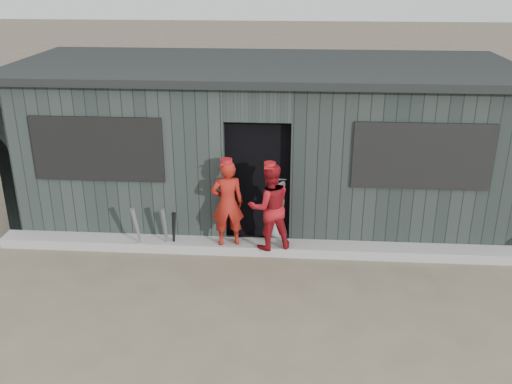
# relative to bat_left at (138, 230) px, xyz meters

# --- Properties ---
(ground) EXTENTS (80.00, 80.00, 0.00)m
(ground) POSITION_rel_bat_left_xyz_m (1.79, -1.64, -0.39)
(ground) COLOR brown
(ground) RESTS_ON ground
(curb) EXTENTS (8.00, 0.36, 0.15)m
(curb) POSITION_rel_bat_left_xyz_m (1.79, 0.18, -0.32)
(curb) COLOR #959691
(curb) RESTS_ON ground
(bat_left) EXTENTS (0.14, 0.27, 0.79)m
(bat_left) POSITION_rel_bat_left_xyz_m (0.00, 0.00, 0.00)
(bat_left) COLOR #929199
(bat_left) RESTS_ON ground
(bat_mid) EXTENTS (0.12, 0.17, 0.73)m
(bat_mid) POSITION_rel_bat_left_xyz_m (0.41, 0.09, -0.03)
(bat_mid) COLOR gray
(bat_mid) RESTS_ON ground
(bat_right) EXTENTS (0.15, 0.24, 0.68)m
(bat_right) POSITION_rel_bat_left_xyz_m (0.53, 0.10, -0.05)
(bat_right) COLOR black
(bat_right) RESTS_ON ground
(player_red_left) EXTENTS (0.55, 0.42, 1.34)m
(player_red_left) POSITION_rel_bat_left_xyz_m (1.36, 0.12, 0.43)
(player_red_left) COLOR maroon
(player_red_left) RESTS_ON curb
(player_red_right) EXTENTS (0.77, 0.68, 1.33)m
(player_red_right) POSITION_rel_bat_left_xyz_m (2.00, 0.06, 0.42)
(player_red_right) COLOR maroon
(player_red_right) RESTS_ON curb
(player_grey_back) EXTENTS (0.63, 0.52, 1.11)m
(player_grey_back) POSITION_rel_bat_left_xyz_m (2.15, 0.63, 0.16)
(player_grey_back) COLOR #AEAEAE
(player_grey_back) RESTS_ON ground
(dugout) EXTENTS (8.30, 3.30, 2.62)m
(dugout) POSITION_rel_bat_left_xyz_m (1.79, 1.86, 0.89)
(dugout) COLOR black
(dugout) RESTS_ON ground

